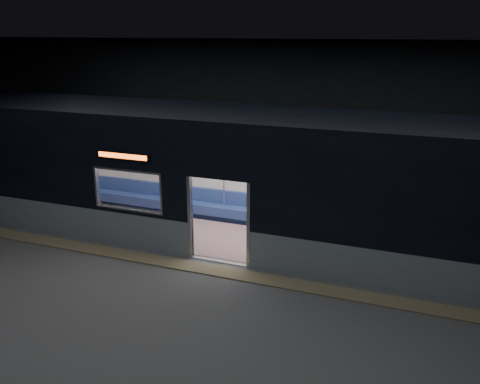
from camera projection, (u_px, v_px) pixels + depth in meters
The scene contains 7 objects.
station_floor at pixel (201, 281), 11.14m from camera, with size 24.00×14.00×0.01m, color #47494C.
station_envelope at pixel (196, 115), 10.02m from camera, with size 24.00×14.00×5.00m.
tactile_strip at pixel (211, 270), 11.62m from camera, with size 22.80×0.50×0.03m, color #8C7F59.
metro_car at pixel (242, 171), 12.84m from camera, with size 18.00×3.04×3.35m.
passenger at pixel (436, 219), 12.43m from camera, with size 0.45×0.77×1.48m.
handbag at pixel (433, 227), 12.26m from camera, with size 0.32×0.27×0.16m, color black.
transit_map at pixel (386, 185), 12.94m from camera, with size 1.00×0.03×0.65m, color white.
Camera 1 is at (4.38, -9.05, 5.25)m, focal length 38.00 mm.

